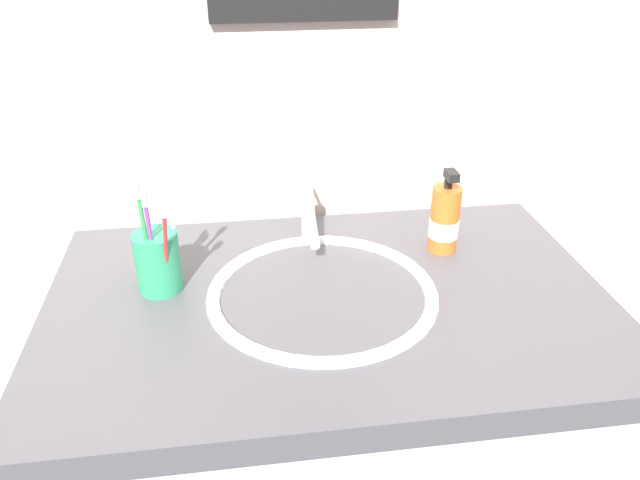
% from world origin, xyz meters
% --- Properties ---
extents(tiled_wall_back, '(2.17, 0.04, 2.40)m').
position_xyz_m(tiled_wall_back, '(0.00, 0.35, 1.20)').
color(tiled_wall_back, beige).
rests_on(tiled_wall_back, ground).
extents(vanity_counter, '(0.97, 0.62, 0.87)m').
position_xyz_m(vanity_counter, '(0.00, 0.00, 0.44)').
color(vanity_counter, silver).
rests_on(vanity_counter, ground).
extents(sink_basin, '(0.40, 0.40, 0.11)m').
position_xyz_m(sink_basin, '(-0.01, 0.01, 0.84)').
color(sink_basin, white).
rests_on(sink_basin, vanity_counter).
extents(faucet, '(0.02, 0.16, 0.12)m').
position_xyz_m(faucet, '(-0.01, 0.19, 0.94)').
color(faucet, silver).
rests_on(faucet, sink_basin).
extents(toothbrush_cup, '(0.08, 0.08, 0.11)m').
position_xyz_m(toothbrush_cup, '(-0.29, 0.06, 0.93)').
color(toothbrush_cup, '#2D9966').
rests_on(toothbrush_cup, vanity_counter).
extents(toothbrush_purple, '(0.01, 0.02, 0.19)m').
position_xyz_m(toothbrush_purple, '(-0.29, 0.05, 0.99)').
color(toothbrush_purple, purple).
rests_on(toothbrush_purple, toothbrush_cup).
extents(toothbrush_green, '(0.01, 0.03, 0.20)m').
position_xyz_m(toothbrush_green, '(-0.30, 0.05, 1.00)').
color(toothbrush_green, green).
rests_on(toothbrush_green, toothbrush_cup).
extents(toothbrush_white, '(0.03, 0.03, 0.17)m').
position_xyz_m(toothbrush_white, '(-0.26, 0.08, 0.98)').
color(toothbrush_white, white).
rests_on(toothbrush_white, toothbrush_cup).
extents(toothbrush_red, '(0.03, 0.04, 0.18)m').
position_xyz_m(toothbrush_red, '(-0.27, 0.03, 0.98)').
color(toothbrush_red, red).
rests_on(toothbrush_red, toothbrush_cup).
extents(soap_dispenser, '(0.06, 0.06, 0.17)m').
position_xyz_m(soap_dispenser, '(0.24, 0.13, 0.94)').
color(soap_dispenser, orange).
rests_on(soap_dispenser, vanity_counter).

